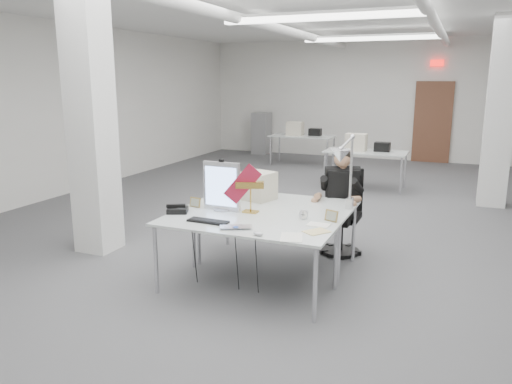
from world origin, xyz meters
TOP-DOWN VIEW (x-y plane):
  - room_shell at (0.04, 0.13)m, footprint 10.04×14.04m
  - desk_main at (0.00, -2.50)m, footprint 1.80×0.90m
  - desk_second at (0.00, -1.60)m, footprint 1.80×0.90m
  - bg_desk_a at (0.20, 3.00)m, footprint 1.60×0.80m
  - bg_desk_b at (-1.80, 5.20)m, footprint 1.60×0.80m
  - filing_cabinet at (-3.50, 6.65)m, footprint 0.45×0.55m
  - office_chair at (0.63, -0.98)m, footprint 0.60×0.60m
  - seated_person at (0.63, -1.03)m, footprint 0.61×0.67m
  - monitor at (-0.44, -2.17)m, footprint 0.43×0.05m
  - pennant at (-0.17, -2.21)m, footprint 0.40×0.13m
  - keyboard at (-0.35, -2.66)m, footprint 0.43×0.16m
  - laptop at (0.02, -2.79)m, footprint 0.36×0.31m
  - mouse at (0.28, -2.87)m, footprint 0.11×0.09m
  - bankers_lamp at (-0.10, -2.15)m, footprint 0.31×0.20m
  - desk_phone at (-0.83, -2.45)m, footprint 0.27×0.26m
  - picture_frame_left at (-0.77, -2.17)m, footprint 0.14×0.05m
  - picture_frame_right at (0.79, -2.15)m, footprint 0.15×0.09m
  - desk_clock at (0.50, -2.18)m, footprint 0.10×0.06m
  - paper_stack_a at (0.58, -2.81)m, footprint 0.27×0.33m
  - paper_stack_b at (0.75, -2.56)m, footprint 0.27×0.28m
  - paper_stack_c at (0.70, -2.33)m, footprint 0.22×0.16m
  - beige_monitor at (-0.25, -1.57)m, footprint 0.43×0.41m
  - architect_lamp at (0.85, -1.82)m, footprint 0.39×0.69m

SIDE VIEW (x-z plane):
  - office_chair at x=0.63m, z-range 0.00..0.94m
  - filing_cabinet at x=-3.50m, z-range 0.00..1.20m
  - desk_main at x=0.00m, z-range 0.73..0.75m
  - desk_second at x=0.00m, z-range 0.73..0.75m
  - bg_desk_a at x=0.20m, z-range 0.73..0.75m
  - bg_desk_b at x=-1.80m, z-range 0.73..0.75m
  - paper_stack_a at x=0.58m, z-range 0.76..0.76m
  - paper_stack_c at x=0.70m, z-range 0.76..0.76m
  - paper_stack_b at x=0.75m, z-range 0.76..0.76m
  - keyboard at x=-0.35m, z-range 0.76..0.78m
  - laptop at x=0.02m, z-range 0.76..0.78m
  - mouse at x=0.28m, z-range 0.76..0.79m
  - desk_phone at x=-0.83m, z-range 0.76..0.81m
  - desk_clock at x=0.50m, z-range 0.75..0.86m
  - picture_frame_left at x=-0.77m, z-range 0.75..0.87m
  - picture_frame_right at x=0.79m, z-range 0.75..0.87m
  - seated_person at x=0.63m, z-range 0.49..1.31m
  - bankers_lamp at x=-0.10m, z-range 0.75..1.08m
  - beige_monitor at x=-0.25m, z-range 0.75..1.09m
  - monitor at x=-0.44m, z-range 0.75..1.29m
  - pennant at x=-0.17m, z-range 0.85..1.30m
  - architect_lamp at x=0.85m, z-range 0.75..1.59m
  - room_shell at x=0.04m, z-range 0.07..3.31m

